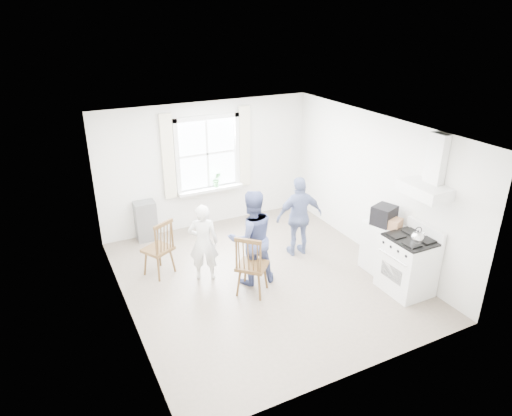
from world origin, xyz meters
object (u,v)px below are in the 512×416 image
at_px(gas_stove, 408,264).
at_px(low_cabinet, 381,247).
at_px(person_left, 203,242).
at_px(windsor_chair_a, 162,243).
at_px(person_right, 299,217).
at_px(windsor_chair_b, 250,260).
at_px(stereo_stack, 384,215).
at_px(person_mid, 251,238).

xyz_separation_m(gas_stove, low_cabinet, (0.07, 0.70, -0.03)).
distance_m(gas_stove, person_left, 3.33).
xyz_separation_m(windsor_chair_a, person_right, (2.48, -0.36, 0.12)).
height_order(person_left, person_right, person_right).
bearing_deg(windsor_chair_a, windsor_chair_b, -49.24).
bearing_deg(low_cabinet, stereo_stack, -159.29).
bearing_deg(person_mid, windsor_chair_b, 66.51).
height_order(gas_stove, person_left, person_left).
bearing_deg(windsor_chair_b, windsor_chair_a, 130.76).
bearing_deg(person_mid, person_right, -152.80).
height_order(gas_stove, person_mid, person_mid).
bearing_deg(windsor_chair_a, person_right, -8.29).
distance_m(stereo_stack, person_mid, 2.26).
bearing_deg(windsor_chair_b, person_right, 31.10).
xyz_separation_m(gas_stove, windsor_chair_a, (-3.39, 2.20, 0.15)).
height_order(person_left, person_mid, person_mid).
relative_size(low_cabinet, windsor_chair_a, 0.87).
height_order(stereo_stack, windsor_chair_b, stereo_stack).
distance_m(windsor_chair_a, person_right, 2.51).
bearing_deg(windsor_chair_b, person_left, 118.66).
bearing_deg(person_right, gas_stove, 123.88).
bearing_deg(person_left, windsor_chair_b, 142.70).
relative_size(stereo_stack, person_mid, 0.28).
height_order(gas_stove, stereo_stack, stereo_stack).
bearing_deg(person_right, stereo_stack, 136.44).
bearing_deg(person_right, person_mid, 28.78).
bearing_deg(windsor_chair_b, person_mid, 60.45).
bearing_deg(low_cabinet, person_right, 130.56).
distance_m(windsor_chair_b, person_mid, 0.48).
xyz_separation_m(gas_stove, person_mid, (-2.11, 1.38, 0.33)).
relative_size(windsor_chair_a, person_right, 0.69).
height_order(stereo_stack, person_mid, person_mid).
distance_m(person_left, person_right, 1.88).
relative_size(low_cabinet, person_mid, 0.55).
distance_m(windsor_chair_a, person_mid, 1.53).
relative_size(gas_stove, windsor_chair_b, 1.05).
bearing_deg(stereo_stack, gas_stove, -92.05).
bearing_deg(low_cabinet, windsor_chair_b, 173.29).
distance_m(gas_stove, stereo_stack, 0.90).
bearing_deg(stereo_stack, person_right, 128.82).
relative_size(low_cabinet, person_right, 0.59).
bearing_deg(gas_stove, windsor_chair_b, 157.18).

